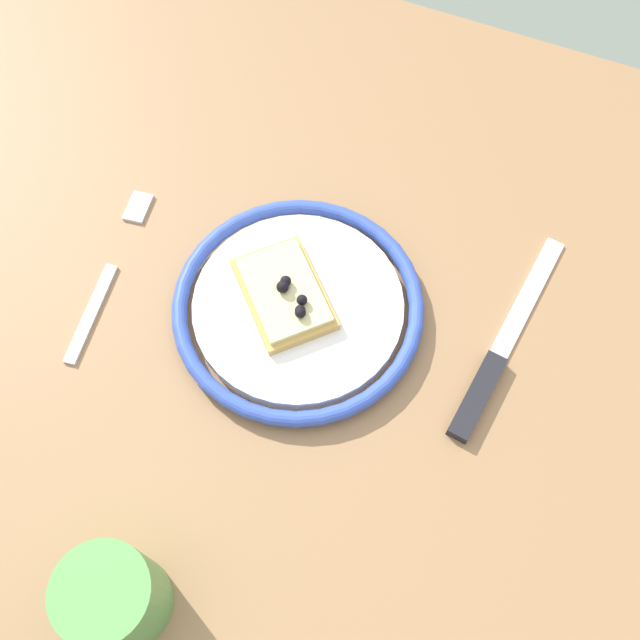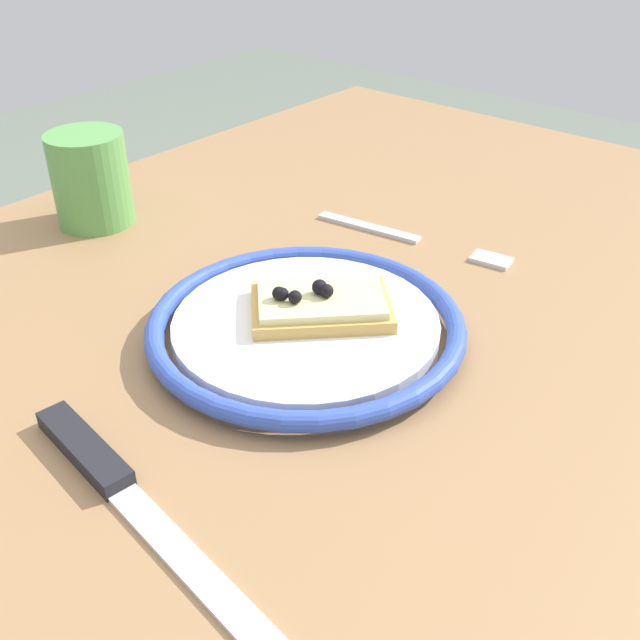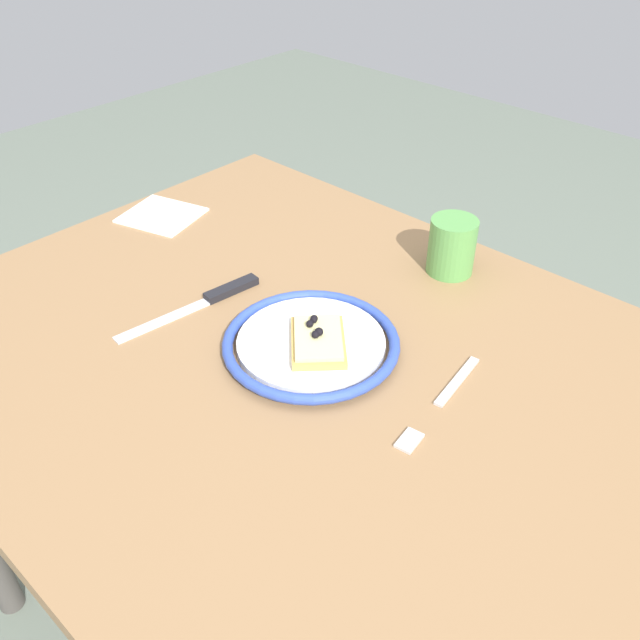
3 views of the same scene
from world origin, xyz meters
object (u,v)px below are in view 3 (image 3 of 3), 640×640
object	(u,v)px
pizza_slice_near	(318,340)
fork	(440,402)
plate	(311,343)
napkin	(162,215)
knife	(213,297)
cup	(452,246)
dining_table	(311,406)

from	to	relation	value
pizza_slice_near	fork	bearing A→B (deg)	-169.04
plate	napkin	distance (m)	0.48
knife	cup	distance (m)	0.38
pizza_slice_near	napkin	bearing A→B (deg)	-11.36
plate	cup	xyz separation A→B (m)	(-0.02, -0.30, 0.03)
dining_table	knife	world-z (taller)	knife
pizza_slice_near	napkin	xyz separation A→B (m)	(0.48, -0.10, -0.02)
cup	napkin	distance (m)	0.53
dining_table	pizza_slice_near	xyz separation A→B (m)	(0.00, -0.02, 0.11)
pizza_slice_near	napkin	distance (m)	0.49
dining_table	plate	distance (m)	0.10
pizza_slice_near	napkin	world-z (taller)	pizza_slice_near
fork	napkin	bearing A→B (deg)	-5.43
dining_table	fork	bearing A→B (deg)	-163.95
pizza_slice_near	knife	world-z (taller)	pizza_slice_near
cup	dining_table	bearing A→B (deg)	88.60
napkin	dining_table	bearing A→B (deg)	166.77
knife	napkin	distance (m)	0.30
knife	cup	bearing A→B (deg)	-124.51
dining_table	plate	world-z (taller)	plate
fork	cup	size ratio (longest dim) A/B	2.22
fork	napkin	world-z (taller)	same
dining_table	knife	size ratio (longest dim) A/B	4.75
fork	plate	bearing A→B (deg)	9.59
pizza_slice_near	fork	distance (m)	0.18
plate	cup	size ratio (longest dim) A/B	2.68
fork	knife	bearing A→B (deg)	6.80
pizza_slice_near	fork	size ratio (longest dim) A/B	0.63
dining_table	pizza_slice_near	distance (m)	0.11
dining_table	pizza_slice_near	bearing A→B (deg)	-89.19
plate	cup	bearing A→B (deg)	-94.41
napkin	plate	bearing A→B (deg)	168.50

